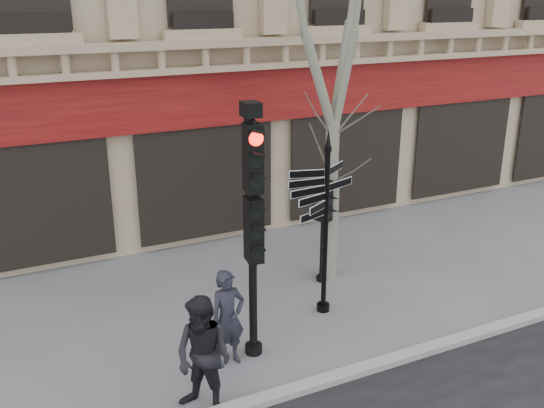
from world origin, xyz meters
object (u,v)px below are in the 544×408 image
Objects in this scene: fingerpost at (327,193)px; pedestrian_b at (204,357)px; pedestrian_a at (228,318)px; traffic_signal_main at (252,203)px; traffic_signal_secondary at (323,212)px.

pedestrian_b is at bearing -158.45° from fingerpost.
pedestrian_a is at bearing -169.49° from fingerpost.
pedestrian_b reaches higher than pedestrian_a.
traffic_signal_main reaches higher than fingerpost.
traffic_signal_main is 3.31m from traffic_signal_secondary.
traffic_signal_main is 2.59× the size of pedestrian_a.
fingerpost is 1.55m from traffic_signal_secondary.
pedestrian_b is (-3.12, -1.86, -1.51)m from fingerpost.
traffic_signal_main reaches higher than pedestrian_b.
pedestrian_a is at bearing -163.26° from traffic_signal_main.
pedestrian_b is at bearing -164.43° from traffic_signal_secondary.
traffic_signal_secondary is 3.64m from pedestrian_a.
pedestrian_a is 0.90× the size of pedestrian_b.
pedestrian_b is at bearing -133.86° from pedestrian_a.
traffic_signal_secondary reaches higher than pedestrian_b.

